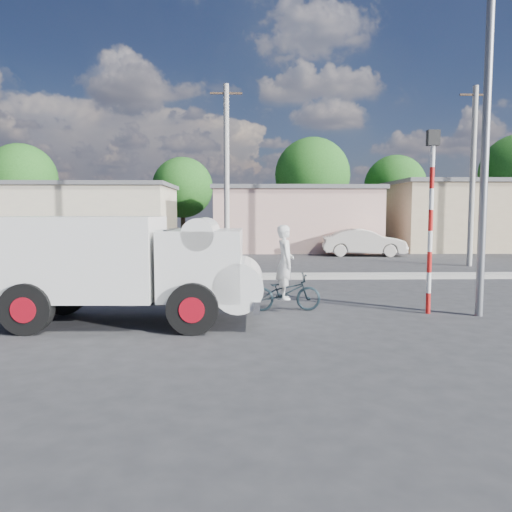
{
  "coord_description": "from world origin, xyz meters",
  "views": [
    {
      "loc": [
        -1.25,
        -10.27,
        2.45
      ],
      "look_at": [
        -0.93,
        2.7,
        1.3
      ],
      "focal_mm": 35.0,
      "sensor_mm": 36.0,
      "label": 1
    }
  ],
  "objects_px": {
    "car_cream": "(364,242)",
    "streetlight": "(480,101)",
    "cyclist": "(285,274)",
    "truck": "(131,265)",
    "traffic_pole": "(431,206)",
    "bicycle": "(285,292)"
  },
  "relations": [
    {
      "from": "car_cream",
      "to": "streetlight",
      "type": "relative_size",
      "value": 0.51
    },
    {
      "from": "cyclist",
      "to": "streetlight",
      "type": "distance_m",
      "value": 6.0
    },
    {
      "from": "truck",
      "to": "traffic_pole",
      "type": "xyz_separation_m",
      "value": [
        6.92,
        0.89,
        1.29
      ]
    },
    {
      "from": "cyclist",
      "to": "traffic_pole",
      "type": "distance_m",
      "value": 3.84
    },
    {
      "from": "bicycle",
      "to": "streetlight",
      "type": "distance_m",
      "value": 6.31
    },
    {
      "from": "traffic_pole",
      "to": "streetlight",
      "type": "xyz_separation_m",
      "value": [
        0.94,
        -0.3,
        2.37
      ]
    },
    {
      "from": "streetlight",
      "to": "car_cream",
      "type": "bearing_deg",
      "value": 85.32
    },
    {
      "from": "car_cream",
      "to": "traffic_pole",
      "type": "relative_size",
      "value": 1.05
    },
    {
      "from": "bicycle",
      "to": "cyclist",
      "type": "height_order",
      "value": "cyclist"
    },
    {
      "from": "truck",
      "to": "bicycle",
      "type": "relative_size",
      "value": 3.23
    },
    {
      "from": "traffic_pole",
      "to": "streetlight",
      "type": "distance_m",
      "value": 2.56
    },
    {
      "from": "bicycle",
      "to": "cyclist",
      "type": "relative_size",
      "value": 0.97
    },
    {
      "from": "traffic_pole",
      "to": "truck",
      "type": "bearing_deg",
      "value": -172.68
    },
    {
      "from": "bicycle",
      "to": "traffic_pole",
      "type": "xyz_separation_m",
      "value": [
        3.43,
        -0.42,
        2.13
      ]
    },
    {
      "from": "car_cream",
      "to": "bicycle",
      "type": "bearing_deg",
      "value": 165.05
    },
    {
      "from": "bicycle",
      "to": "cyclist",
      "type": "distance_m",
      "value": 0.45
    },
    {
      "from": "bicycle",
      "to": "traffic_pole",
      "type": "distance_m",
      "value": 4.06
    },
    {
      "from": "bicycle",
      "to": "car_cream",
      "type": "height_order",
      "value": "car_cream"
    },
    {
      "from": "cyclist",
      "to": "streetlight",
      "type": "height_order",
      "value": "streetlight"
    },
    {
      "from": "traffic_pole",
      "to": "streetlight",
      "type": "height_order",
      "value": "streetlight"
    },
    {
      "from": "truck",
      "to": "car_cream",
      "type": "height_order",
      "value": "truck"
    },
    {
      "from": "bicycle",
      "to": "cyclist",
      "type": "xyz_separation_m",
      "value": [
        -0.0,
        0.0,
        0.45
      ]
    }
  ]
}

